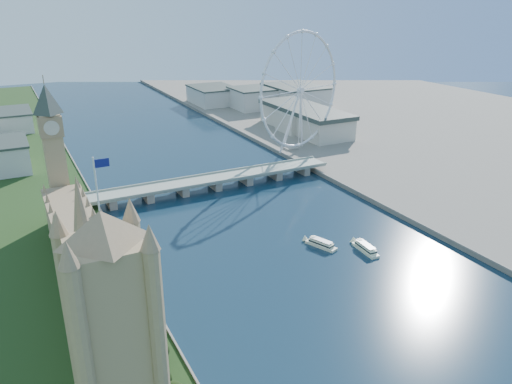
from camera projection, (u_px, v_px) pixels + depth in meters
victoria_tower at (115, 339)px, 158.56m from camera, size 28.16×28.16×112.00m
parliament_range at (88, 270)px, 269.99m from camera, size 24.00×200.00×70.00m
big_ben at (52, 138)px, 342.22m from camera, size 20.02×20.02×110.00m
westminster_bridge at (215, 181)px, 436.54m from camera, size 220.00×22.00×9.50m
london_eye at (300, 91)px, 511.18m from camera, size 113.60×39.12×124.30m
county_hall at (304, 133)px, 621.16m from camera, size 54.00×144.00×35.00m
city_skyline at (166, 110)px, 665.29m from camera, size 505.00×280.00×32.00m
tour_boat_near at (321, 247)px, 335.18m from camera, size 15.06×26.10×5.59m
tour_boat_far at (365, 251)px, 329.09m from camera, size 8.29×26.45×5.72m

